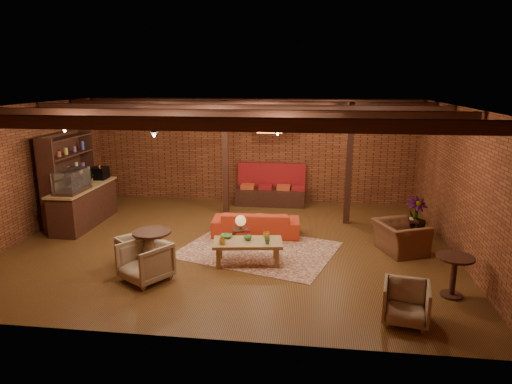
# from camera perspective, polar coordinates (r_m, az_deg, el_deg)

# --- Properties ---
(floor) EXTENTS (10.00, 10.00, 0.00)m
(floor) POSITION_cam_1_polar(r_m,az_deg,el_deg) (10.80, -3.21, -6.52)
(floor) COLOR #38220E
(floor) RESTS_ON ground
(ceiling) EXTENTS (10.00, 8.00, 0.02)m
(ceiling) POSITION_cam_1_polar(r_m,az_deg,el_deg) (10.13, -3.46, 10.68)
(ceiling) COLOR black
(ceiling) RESTS_ON wall_back
(wall_back) EXTENTS (10.00, 0.02, 3.20)m
(wall_back) POSITION_cam_1_polar(r_m,az_deg,el_deg) (14.23, -0.39, 5.19)
(wall_back) COLOR brown
(wall_back) RESTS_ON ground
(wall_front) EXTENTS (10.00, 0.02, 3.20)m
(wall_front) POSITION_cam_1_polar(r_m,az_deg,el_deg) (6.60, -9.69, -5.55)
(wall_front) COLOR brown
(wall_front) RESTS_ON ground
(wall_left) EXTENTS (0.02, 8.00, 3.20)m
(wall_left) POSITION_cam_1_polar(r_m,az_deg,el_deg) (12.28, -26.95, 2.23)
(wall_left) COLOR brown
(wall_left) RESTS_ON ground
(wall_right) EXTENTS (0.02, 8.00, 3.20)m
(wall_right) POSITION_cam_1_polar(r_m,az_deg,el_deg) (10.65, 24.17, 0.93)
(wall_right) COLOR brown
(wall_right) RESTS_ON ground
(ceiling_beams) EXTENTS (9.80, 6.40, 0.22)m
(ceiling_beams) POSITION_cam_1_polar(r_m,az_deg,el_deg) (10.14, -3.45, 10.00)
(ceiling_beams) COLOR black
(ceiling_beams) RESTS_ON ceiling
(ceiling_pipe) EXTENTS (9.60, 0.12, 0.12)m
(ceiling_pipe) POSITION_cam_1_polar(r_m,az_deg,el_deg) (11.73, -1.97, 9.44)
(ceiling_pipe) COLOR black
(ceiling_pipe) RESTS_ON ceiling
(post_left) EXTENTS (0.16, 0.16, 3.20)m
(post_left) POSITION_cam_1_polar(r_m,az_deg,el_deg) (12.97, -3.85, 4.29)
(post_left) COLOR black
(post_left) RESTS_ON ground
(post_right) EXTENTS (0.16, 0.16, 3.20)m
(post_right) POSITION_cam_1_polar(r_m,az_deg,el_deg) (12.17, 11.53, 3.39)
(post_right) COLOR black
(post_right) RESTS_ON ground
(service_counter) EXTENTS (0.80, 2.50, 1.60)m
(service_counter) POSITION_cam_1_polar(r_m,az_deg,el_deg) (12.82, -20.76, -0.38)
(service_counter) COLOR black
(service_counter) RESTS_ON ground
(plant_counter) EXTENTS (0.35, 0.39, 0.30)m
(plant_counter) POSITION_cam_1_polar(r_m,az_deg,el_deg) (12.85, -20.11, 1.64)
(plant_counter) COLOR #337F33
(plant_counter) RESTS_ON service_counter
(shelving_hutch) EXTENTS (0.52, 2.00, 2.40)m
(shelving_hutch) POSITION_cam_1_polar(r_m,az_deg,el_deg) (13.01, -22.26, 1.50)
(shelving_hutch) COLOR black
(shelving_hutch) RESTS_ON ground
(banquette) EXTENTS (2.10, 0.70, 1.00)m
(banquette) POSITION_cam_1_polar(r_m,az_deg,el_deg) (13.94, 1.82, 0.39)
(banquette) COLOR maroon
(banquette) RESTS_ON ground
(service_sign) EXTENTS (0.86, 0.06, 0.30)m
(service_sign) POSITION_cam_1_polar(r_m,az_deg,el_deg) (13.18, 1.69, 7.76)
(service_sign) COLOR orange
(service_sign) RESTS_ON ceiling
(ceiling_spotlights) EXTENTS (6.40, 4.40, 0.28)m
(ceiling_spotlights) POSITION_cam_1_polar(r_m,az_deg,el_deg) (10.16, -3.43, 8.76)
(ceiling_spotlights) COLOR black
(ceiling_spotlights) RESTS_ON ceiling
(rug) EXTENTS (3.88, 3.37, 0.01)m
(rug) POSITION_cam_1_polar(r_m,az_deg,el_deg) (10.43, 0.29, -7.23)
(rug) COLOR maroon
(rug) RESTS_ON floor
(sofa) EXTENTS (2.17, 0.94, 0.62)m
(sofa) POSITION_cam_1_polar(r_m,az_deg,el_deg) (11.27, 0.02, -3.94)
(sofa) COLOR #BA3319
(sofa) RESTS_ON floor
(coffee_table) EXTENTS (1.52, 0.91, 0.74)m
(coffee_table) POSITION_cam_1_polar(r_m,az_deg,el_deg) (9.58, -1.13, -6.45)
(coffee_table) COLOR #A1764B
(coffee_table) RESTS_ON floor
(side_table_lamp) EXTENTS (0.46, 0.46, 0.77)m
(side_table_lamp) POSITION_cam_1_polar(r_m,az_deg,el_deg) (10.39, -1.94, -3.92)
(side_table_lamp) COLOR black
(side_table_lamp) RESTS_ON floor
(round_table_left) EXTENTS (0.77, 0.77, 0.80)m
(round_table_left) POSITION_cam_1_polar(r_m,az_deg,el_deg) (9.51, -12.83, -6.29)
(round_table_left) COLOR black
(round_table_left) RESTS_ON floor
(armchair_a) EXTENTS (0.92, 0.93, 0.70)m
(armchair_a) POSITION_cam_1_polar(r_m,az_deg,el_deg) (9.79, -14.62, -7.00)
(armchair_a) COLOR #C5B098
(armchair_a) RESTS_ON floor
(armchair_b) EXTENTS (1.10, 1.08, 0.84)m
(armchair_b) POSITION_cam_1_polar(r_m,az_deg,el_deg) (9.06, -13.68, -8.23)
(armchair_b) COLOR #C5B098
(armchair_b) RESTS_ON floor
(armchair_right) EXTENTS (1.05, 1.25, 0.93)m
(armchair_right) POSITION_cam_1_polar(r_m,az_deg,el_deg) (10.65, 17.62, -4.82)
(armchair_right) COLOR brown
(armchair_right) RESTS_ON floor
(side_table_book) EXTENTS (0.58, 0.58, 0.56)m
(side_table_book) POSITION_cam_1_polar(r_m,az_deg,el_deg) (11.43, 18.13, -3.43)
(side_table_book) COLOR black
(side_table_book) RESTS_ON floor
(round_table_right) EXTENTS (0.65, 0.65, 0.76)m
(round_table_right) POSITION_cam_1_polar(r_m,az_deg,el_deg) (8.88, 23.52, -8.89)
(round_table_right) COLOR black
(round_table_right) RESTS_ON floor
(armchair_far) EXTENTS (0.81, 0.78, 0.72)m
(armchair_far) POSITION_cam_1_polar(r_m,az_deg,el_deg) (7.80, 18.25, -12.79)
(armchair_far) COLOR #C5B098
(armchair_far) RESTS_ON floor
(plant_tall) EXTENTS (2.12, 2.12, 2.90)m
(plant_tall) POSITION_cam_1_polar(r_m,az_deg,el_deg) (11.63, 19.66, 1.61)
(plant_tall) COLOR #4C7F4C
(plant_tall) RESTS_ON floor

